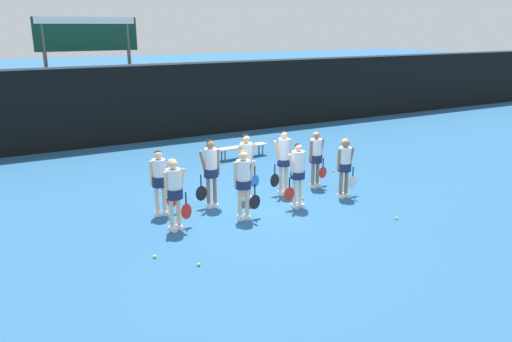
{
  "coord_description": "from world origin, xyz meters",
  "views": [
    {
      "loc": [
        -6.0,
        -10.78,
        4.56
      ],
      "look_at": [
        -0.02,
        0.07,
        0.94
      ],
      "focal_mm": 35.0,
      "sensor_mm": 36.0,
      "label": 1
    }
  ],
  "objects_px": {
    "player_3": "(345,163)",
    "tennis_ball_4": "(333,171)",
    "player_5": "(211,168)",
    "tennis_ball_0": "(397,218)",
    "player_6": "(246,161)",
    "player_8": "(316,155)",
    "scoreboard": "(88,45)",
    "tennis_ball_3": "(155,257)",
    "player_0": "(174,188)",
    "player_7": "(283,157)",
    "tennis_ball_1": "(302,198)",
    "tennis_ball_2": "(199,264)",
    "player_2": "(298,170)",
    "player_1": "(243,178)",
    "bench_courtside": "(242,147)",
    "player_4": "(160,178)"
  },
  "relations": [
    {
      "from": "player_5",
      "to": "player_7",
      "type": "bearing_deg",
      "value": 6.85
    },
    {
      "from": "tennis_ball_3",
      "to": "tennis_ball_4",
      "type": "height_order",
      "value": "tennis_ball_3"
    },
    {
      "from": "player_7",
      "to": "bench_courtside",
      "type": "bearing_deg",
      "value": 84.84
    },
    {
      "from": "player_6",
      "to": "player_8",
      "type": "relative_size",
      "value": 1.11
    },
    {
      "from": "player_2",
      "to": "player_3",
      "type": "bearing_deg",
      "value": -4.61
    },
    {
      "from": "player_0",
      "to": "tennis_ball_3",
      "type": "height_order",
      "value": "player_0"
    },
    {
      "from": "player_0",
      "to": "player_2",
      "type": "distance_m",
      "value": 3.29
    },
    {
      "from": "tennis_ball_3",
      "to": "tennis_ball_1",
      "type": "bearing_deg",
      "value": 18.25
    },
    {
      "from": "player_7",
      "to": "tennis_ball_1",
      "type": "height_order",
      "value": "player_7"
    },
    {
      "from": "bench_courtside",
      "to": "tennis_ball_3",
      "type": "distance_m",
      "value": 8.23
    },
    {
      "from": "scoreboard",
      "to": "player_0",
      "type": "distance_m",
      "value": 10.7
    },
    {
      "from": "scoreboard",
      "to": "player_1",
      "type": "distance_m",
      "value": 10.92
    },
    {
      "from": "player_1",
      "to": "player_2",
      "type": "xyz_separation_m",
      "value": [
        1.6,
        0.06,
        -0.03
      ]
    },
    {
      "from": "player_1",
      "to": "tennis_ball_1",
      "type": "height_order",
      "value": "player_1"
    },
    {
      "from": "player_1",
      "to": "player_7",
      "type": "relative_size",
      "value": 0.96
    },
    {
      "from": "player_1",
      "to": "player_2",
      "type": "bearing_deg",
      "value": 13.37
    },
    {
      "from": "player_4",
      "to": "tennis_ball_4",
      "type": "bearing_deg",
      "value": 18.14
    },
    {
      "from": "player_5",
      "to": "tennis_ball_3",
      "type": "xyz_separation_m",
      "value": [
        -2.25,
        -2.2,
        -1.03
      ]
    },
    {
      "from": "player_7",
      "to": "tennis_ball_3",
      "type": "height_order",
      "value": "player_7"
    },
    {
      "from": "tennis_ball_4",
      "to": "bench_courtside",
      "type": "bearing_deg",
      "value": 119.53
    },
    {
      "from": "bench_courtside",
      "to": "tennis_ball_1",
      "type": "bearing_deg",
      "value": -101.11
    },
    {
      "from": "player_3",
      "to": "tennis_ball_3",
      "type": "height_order",
      "value": "player_3"
    },
    {
      "from": "scoreboard",
      "to": "tennis_ball_0",
      "type": "relative_size",
      "value": 74.56
    },
    {
      "from": "player_3",
      "to": "tennis_ball_4",
      "type": "distance_m",
      "value": 2.61
    },
    {
      "from": "scoreboard",
      "to": "tennis_ball_1",
      "type": "height_order",
      "value": "scoreboard"
    },
    {
      "from": "player_5",
      "to": "tennis_ball_0",
      "type": "bearing_deg",
      "value": -32.31
    },
    {
      "from": "player_2",
      "to": "player_3",
      "type": "relative_size",
      "value": 1.04
    },
    {
      "from": "player_6",
      "to": "tennis_ball_2",
      "type": "height_order",
      "value": "player_6"
    },
    {
      "from": "tennis_ball_1",
      "to": "player_4",
      "type": "bearing_deg",
      "value": 168.59
    },
    {
      "from": "scoreboard",
      "to": "tennis_ball_0",
      "type": "bearing_deg",
      "value": -69.52
    },
    {
      "from": "player_0",
      "to": "player_8",
      "type": "relative_size",
      "value": 1.04
    },
    {
      "from": "scoreboard",
      "to": "bench_courtside",
      "type": "xyz_separation_m",
      "value": [
        4.04,
        -5.21,
        -3.46
      ]
    },
    {
      "from": "scoreboard",
      "to": "tennis_ball_3",
      "type": "height_order",
      "value": "scoreboard"
    },
    {
      "from": "player_8",
      "to": "tennis_ball_4",
      "type": "bearing_deg",
      "value": 27.23
    },
    {
      "from": "player_1",
      "to": "player_7",
      "type": "distance_m",
      "value": 2.15
    },
    {
      "from": "bench_courtside",
      "to": "tennis_ball_3",
      "type": "xyz_separation_m",
      "value": [
        -5.28,
        -6.3,
        -0.34
      ]
    },
    {
      "from": "tennis_ball_0",
      "to": "tennis_ball_1",
      "type": "xyz_separation_m",
      "value": [
        -1.19,
        2.35,
        -0.0
      ]
    },
    {
      "from": "player_7",
      "to": "player_1",
      "type": "bearing_deg",
      "value": -141.82
    },
    {
      "from": "player_3",
      "to": "tennis_ball_0",
      "type": "height_order",
      "value": "player_3"
    },
    {
      "from": "player_0",
      "to": "player_8",
      "type": "bearing_deg",
      "value": 0.99
    },
    {
      "from": "scoreboard",
      "to": "tennis_ball_2",
      "type": "height_order",
      "value": "scoreboard"
    },
    {
      "from": "bench_courtside",
      "to": "player_4",
      "type": "xyz_separation_m",
      "value": [
        -4.37,
        -4.01,
        0.6
      ]
    },
    {
      "from": "player_5",
      "to": "player_7",
      "type": "xyz_separation_m",
      "value": [
        2.18,
        -0.03,
        -0.0
      ]
    },
    {
      "from": "tennis_ball_3",
      "to": "player_5",
      "type": "bearing_deg",
      "value": 44.36
    },
    {
      "from": "tennis_ball_2",
      "to": "player_7",
      "type": "bearing_deg",
      "value": 37.8
    },
    {
      "from": "player_1",
      "to": "tennis_ball_0",
      "type": "relative_size",
      "value": 26.48
    },
    {
      "from": "player_6",
      "to": "tennis_ball_0",
      "type": "distance_m",
      "value": 4.12
    },
    {
      "from": "player_8",
      "to": "tennis_ball_2",
      "type": "relative_size",
      "value": 24.89
    },
    {
      "from": "player_4",
      "to": "player_3",
      "type": "bearing_deg",
      "value": -3.92
    },
    {
      "from": "player_8",
      "to": "tennis_ball_1",
      "type": "xyz_separation_m",
      "value": [
        -0.95,
        -0.74,
        -0.93
      ]
    }
  ]
}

